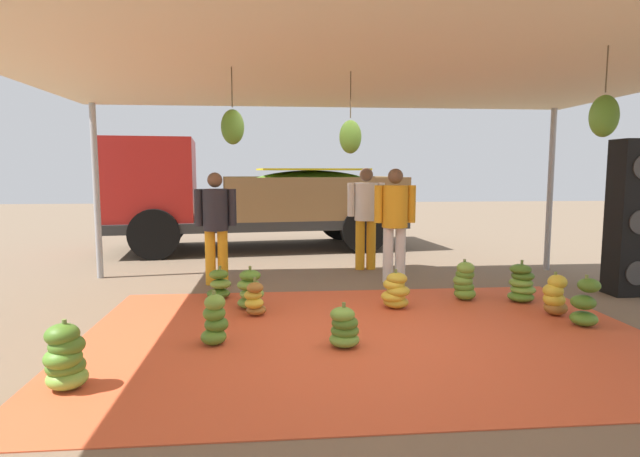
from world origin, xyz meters
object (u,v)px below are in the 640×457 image
banana_bunch_5 (215,321)px  worker_1 (216,220)px  banana_bunch_1 (250,291)px  worker_2 (366,211)px  banana_bunch_8 (219,285)px  banana_bunch_9 (555,296)px  banana_bunch_2 (522,284)px  banana_bunch_6 (65,358)px  banana_bunch_3 (585,304)px  banana_bunch_7 (344,328)px  cargo_truck_main (247,195)px  banana_bunch_10 (396,292)px  speaker_stack (630,218)px  worker_0 (395,216)px  banana_bunch_0 (255,300)px  banana_bunch_4 (464,282)px

banana_bunch_5 → worker_1: (-0.28, 2.78, 0.75)m
banana_bunch_1 → worker_2: worker_2 is taller
banana_bunch_8 → banana_bunch_9: bearing=-16.3°
banana_bunch_2 → banana_bunch_6: banana_bunch_6 is taller
banana_bunch_3 → banana_bunch_7: 2.80m
banana_bunch_7 → worker_1: (-1.56, 2.97, 0.80)m
banana_bunch_1 → worker_2: size_ratio=0.30×
banana_bunch_8 → cargo_truck_main: cargo_truck_main is taller
banana_bunch_6 → cargo_truck_main: (1.05, 7.39, 0.94)m
banana_bunch_3 → worker_1: size_ratio=0.34×
banana_bunch_7 → banana_bunch_10: 1.59m
banana_bunch_7 → banana_bunch_10: size_ratio=0.90×
banana_bunch_5 → speaker_stack: (5.53, 1.61, 0.84)m
banana_bunch_5 → banana_bunch_9: banana_bunch_5 is taller
cargo_truck_main → banana_bunch_7: bearing=-79.0°
banana_bunch_8 → worker_1: size_ratio=0.26×
banana_bunch_6 → worker_0: size_ratio=0.32×
cargo_truck_main → worker_0: 4.46m
banana_bunch_1 → cargo_truck_main: (-0.30, 5.11, 0.96)m
banana_bunch_3 → banana_bunch_6: 5.24m
banana_bunch_2 → banana_bunch_5: size_ratio=1.01×
worker_0 → speaker_stack: 3.26m
banana_bunch_10 → banana_bunch_5: bearing=-151.2°
banana_bunch_0 → banana_bunch_5: banana_bunch_5 is taller
banana_bunch_8 → banana_bunch_10: size_ratio=0.90×
banana_bunch_7 → banana_bunch_9: banana_bunch_9 is taller
banana_bunch_0 → speaker_stack: 5.28m
banana_bunch_5 → worker_2: size_ratio=0.31×
banana_bunch_2 → banana_bunch_6: size_ratio=0.98×
speaker_stack → banana_bunch_8: bearing=177.3°
banana_bunch_3 → banana_bunch_2: bearing=99.5°
banana_bunch_5 → banana_bunch_8: size_ratio=1.23×
banana_bunch_3 → banana_bunch_9: banana_bunch_3 is taller
banana_bunch_2 → speaker_stack: speaker_stack is taller
banana_bunch_2 → banana_bunch_3: bearing=-80.5°
banana_bunch_1 → banana_bunch_3: banana_bunch_3 is taller
banana_bunch_0 → banana_bunch_5: bearing=-110.1°
banana_bunch_0 → banana_bunch_1: size_ratio=0.86×
worker_1 → banana_bunch_7: bearing=-62.3°
banana_bunch_8 → worker_0: size_ratio=0.25×
banana_bunch_6 → cargo_truck_main: cargo_truck_main is taller
banana_bunch_1 → banana_bunch_2: 3.57m
banana_bunch_1 → banana_bunch_7: (0.98, -1.50, -0.04)m
banana_bunch_7 → cargo_truck_main: cargo_truck_main is taller
banana_bunch_2 → banana_bunch_7: 3.00m
banana_bunch_5 → banana_bunch_8: 1.89m
banana_bunch_2 → banana_bunch_8: banana_bunch_2 is taller
banana_bunch_0 → banana_bunch_8: banana_bunch_0 is taller
banana_bunch_4 → banana_bunch_9: banana_bunch_4 is taller
banana_bunch_8 → worker_2: 3.14m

